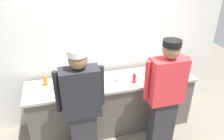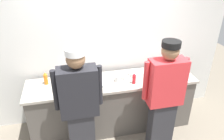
{
  "view_description": "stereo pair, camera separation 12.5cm",
  "coord_description": "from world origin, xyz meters",
  "px_view_note": "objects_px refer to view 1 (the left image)",
  "views": [
    {
      "loc": [
        -0.78,
        -2.5,
        2.66
      ],
      "look_at": [
        -0.0,
        0.36,
        1.1
      ],
      "focal_mm": 34.64,
      "sensor_mm": 36.0,
      "label": 1
    },
    {
      "loc": [
        -0.66,
        -2.53,
        2.66
      ],
      "look_at": [
        -0.0,
        0.36,
        1.1
      ],
      "focal_mm": 34.64,
      "sensor_mm": 36.0,
      "label": 2
    }
  ],
  "objects_px": {
    "deli_cup": "(118,79)",
    "ramekin_red_sauce": "(125,77)",
    "chef_near_left": "(82,107)",
    "ramekin_orange_sauce": "(56,87)",
    "mixing_bowl_steel": "(162,70)",
    "plate_stack_front": "(134,73)",
    "sheet_tray": "(91,83)",
    "chef_center": "(165,95)",
    "squeeze_bottle_primary": "(134,78)",
    "squeeze_bottle_secondary": "(45,80)"
  },
  "relations": [
    {
      "from": "squeeze_bottle_primary",
      "to": "plate_stack_front",
      "type": "bearing_deg",
      "value": 70.06
    },
    {
      "from": "squeeze_bottle_secondary",
      "to": "ramekin_orange_sauce",
      "type": "bearing_deg",
      "value": -41.43
    },
    {
      "from": "squeeze_bottle_secondary",
      "to": "deli_cup",
      "type": "height_order",
      "value": "squeeze_bottle_secondary"
    },
    {
      "from": "mixing_bowl_steel",
      "to": "deli_cup",
      "type": "bearing_deg",
      "value": -174.91
    },
    {
      "from": "squeeze_bottle_secondary",
      "to": "deli_cup",
      "type": "xyz_separation_m",
      "value": [
        1.1,
        -0.16,
        -0.05
      ]
    },
    {
      "from": "plate_stack_front",
      "to": "chef_near_left",
      "type": "bearing_deg",
      "value": -145.05
    },
    {
      "from": "ramekin_red_sauce",
      "to": "chef_near_left",
      "type": "bearing_deg",
      "value": -142.87
    },
    {
      "from": "plate_stack_front",
      "to": "sheet_tray",
      "type": "xyz_separation_m",
      "value": [
        -0.74,
        -0.1,
        -0.02
      ]
    },
    {
      "from": "squeeze_bottle_primary",
      "to": "deli_cup",
      "type": "relative_size",
      "value": 2.03
    },
    {
      "from": "mixing_bowl_steel",
      "to": "ramekin_red_sauce",
      "type": "relative_size",
      "value": 3.54
    },
    {
      "from": "deli_cup",
      "to": "ramekin_red_sauce",
      "type": "bearing_deg",
      "value": 18.09
    },
    {
      "from": "ramekin_orange_sauce",
      "to": "deli_cup",
      "type": "bearing_deg",
      "value": -1.88
    },
    {
      "from": "sheet_tray",
      "to": "squeeze_bottle_primary",
      "type": "height_order",
      "value": "squeeze_bottle_primary"
    },
    {
      "from": "chef_near_left",
      "to": "ramekin_red_sauce",
      "type": "bearing_deg",
      "value": 37.13
    },
    {
      "from": "chef_near_left",
      "to": "sheet_tray",
      "type": "xyz_separation_m",
      "value": [
        0.23,
        0.57,
        -0.01
      ]
    },
    {
      "from": "chef_center",
      "to": "sheet_tray",
      "type": "bearing_deg",
      "value": 147.2
    },
    {
      "from": "ramekin_red_sauce",
      "to": "deli_cup",
      "type": "bearing_deg",
      "value": -161.91
    },
    {
      "from": "chef_near_left",
      "to": "chef_center",
      "type": "height_order",
      "value": "chef_center"
    },
    {
      "from": "mixing_bowl_steel",
      "to": "ramekin_orange_sauce",
      "type": "xyz_separation_m",
      "value": [
        -1.75,
        -0.04,
        -0.03
      ]
    },
    {
      "from": "mixing_bowl_steel",
      "to": "squeeze_bottle_secondary",
      "type": "height_order",
      "value": "squeeze_bottle_secondary"
    },
    {
      "from": "chef_near_left",
      "to": "ramekin_orange_sauce",
      "type": "xyz_separation_m",
      "value": [
        -0.3,
        0.58,
        0.0
      ]
    },
    {
      "from": "plate_stack_front",
      "to": "squeeze_bottle_primary",
      "type": "distance_m",
      "value": 0.27
    },
    {
      "from": "plate_stack_front",
      "to": "mixing_bowl_steel",
      "type": "xyz_separation_m",
      "value": [
        0.49,
        -0.05,
        0.02
      ]
    },
    {
      "from": "chef_center",
      "to": "ramekin_red_sauce",
      "type": "distance_m",
      "value": 0.73
    },
    {
      "from": "chef_center",
      "to": "squeeze_bottle_primary",
      "type": "relative_size",
      "value": 9.59
    },
    {
      "from": "plate_stack_front",
      "to": "mixing_bowl_steel",
      "type": "height_order",
      "value": "mixing_bowl_steel"
    },
    {
      "from": "chef_center",
      "to": "squeeze_bottle_secondary",
      "type": "bearing_deg",
      "value": 155.38
    },
    {
      "from": "plate_stack_front",
      "to": "sheet_tray",
      "type": "relative_size",
      "value": 0.42
    },
    {
      "from": "chef_near_left",
      "to": "ramekin_orange_sauce",
      "type": "relative_size",
      "value": 17.18
    },
    {
      "from": "chef_center",
      "to": "mixing_bowl_steel",
      "type": "bearing_deg",
      "value": 66.54
    },
    {
      "from": "chef_near_left",
      "to": "plate_stack_front",
      "type": "height_order",
      "value": "chef_near_left"
    },
    {
      "from": "mixing_bowl_steel",
      "to": "chef_center",
      "type": "bearing_deg",
      "value": -113.46
    },
    {
      "from": "chef_center",
      "to": "deli_cup",
      "type": "bearing_deg",
      "value": 131.81
    },
    {
      "from": "squeeze_bottle_secondary",
      "to": "mixing_bowl_steel",
      "type": "bearing_deg",
      "value": -2.65
    },
    {
      "from": "sheet_tray",
      "to": "deli_cup",
      "type": "relative_size",
      "value": 5.76
    },
    {
      "from": "sheet_tray",
      "to": "ramekin_orange_sauce",
      "type": "distance_m",
      "value": 0.53
    },
    {
      "from": "deli_cup",
      "to": "squeeze_bottle_secondary",
      "type": "bearing_deg",
      "value": 171.73
    },
    {
      "from": "ramekin_orange_sauce",
      "to": "ramekin_red_sauce",
      "type": "relative_size",
      "value": 1.01
    },
    {
      "from": "chef_near_left",
      "to": "plate_stack_front",
      "type": "distance_m",
      "value": 1.18
    },
    {
      "from": "sheet_tray",
      "to": "squeeze_bottle_secondary",
      "type": "relative_size",
      "value": 2.59
    },
    {
      "from": "plate_stack_front",
      "to": "ramekin_orange_sauce",
      "type": "bearing_deg",
      "value": -175.75
    },
    {
      "from": "plate_stack_front",
      "to": "squeeze_bottle_primary",
      "type": "height_order",
      "value": "squeeze_bottle_primary"
    },
    {
      "from": "mixing_bowl_steel",
      "to": "sheet_tray",
      "type": "distance_m",
      "value": 1.23
    },
    {
      "from": "plate_stack_front",
      "to": "sheet_tray",
      "type": "distance_m",
      "value": 0.74
    },
    {
      "from": "sheet_tray",
      "to": "ramekin_red_sauce",
      "type": "height_order",
      "value": "ramekin_red_sauce"
    },
    {
      "from": "chef_center",
      "to": "sheet_tray",
      "type": "distance_m",
      "value": 1.12
    },
    {
      "from": "chef_near_left",
      "to": "chef_center",
      "type": "relative_size",
      "value": 1.0
    },
    {
      "from": "chef_near_left",
      "to": "deli_cup",
      "type": "xyz_separation_m",
      "value": [
        0.65,
        0.55,
        0.02
      ]
    },
    {
      "from": "chef_center",
      "to": "plate_stack_front",
      "type": "height_order",
      "value": "chef_center"
    },
    {
      "from": "chef_near_left",
      "to": "mixing_bowl_steel",
      "type": "height_order",
      "value": "chef_near_left"
    }
  ]
}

